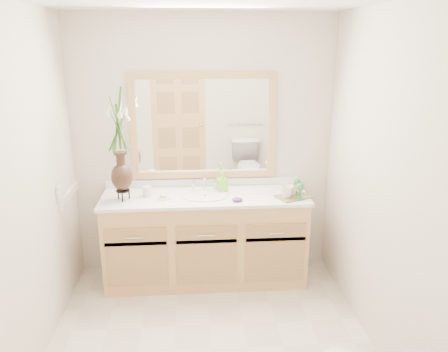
{
  "coord_description": "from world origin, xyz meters",
  "views": [
    {
      "loc": [
        -0.1,
        -2.66,
        2.15
      ],
      "look_at": [
        0.14,
        0.65,
        1.12
      ],
      "focal_mm": 35.0,
      "sensor_mm": 36.0,
      "label": 1
    }
  ],
  "objects": [
    {
      "name": "mug_left",
      "position": [
        0.71,
        0.87,
        0.9
      ],
      "size": [
        0.12,
        0.12,
        0.11
      ],
      "primitive_type": "imported",
      "rotation": [
        0.0,
        0.0,
        -0.13
      ],
      "color": "#F0E2D0",
      "rests_on": "tray"
    },
    {
      "name": "purple_dish",
      "position": [
        0.28,
        0.84,
        0.85
      ],
      "size": [
        0.12,
        0.11,
        0.03
      ],
      "primitive_type": "ellipsoid",
      "rotation": [
        0.0,
        0.0,
        -0.42
      ],
      "color": "#592672",
      "rests_on": "counter"
    },
    {
      "name": "mirror",
      "position": [
        0.0,
        1.28,
        1.41
      ],
      "size": [
        1.32,
        0.04,
        0.97
      ],
      "color": "white",
      "rests_on": "wall_back"
    },
    {
      "name": "wall_right",
      "position": [
        1.2,
        0.0,
        1.2
      ],
      "size": [
        0.02,
        2.6,
        2.4
      ],
      "primitive_type": "cube",
      "color": "beige",
      "rests_on": "floor"
    },
    {
      "name": "sink",
      "position": [
        0.0,
        1.0,
        0.78
      ],
      "size": [
        0.38,
        0.34,
        0.23
      ],
      "color": "white",
      "rests_on": "counter"
    },
    {
      "name": "counter",
      "position": [
        0.0,
        1.01,
        0.82
      ],
      "size": [
        1.84,
        0.57,
        0.03
      ],
      "primitive_type": "cube",
      "color": "white",
      "rests_on": "vanity"
    },
    {
      "name": "switch_plate",
      "position": [
        -1.19,
        0.76,
        0.98
      ],
      "size": [
        0.02,
        0.12,
        0.12
      ],
      "primitive_type": "cube",
      "color": "white",
      "rests_on": "wall_left"
    },
    {
      "name": "floor",
      "position": [
        0.0,
        0.0,
        0.0
      ],
      "size": [
        2.6,
        2.6,
        0.0
      ],
      "primitive_type": "plane",
      "color": "beige",
      "rests_on": "ground"
    },
    {
      "name": "wall_front",
      "position": [
        0.0,
        -1.3,
        1.2
      ],
      "size": [
        2.4,
        0.02,
        2.4
      ],
      "primitive_type": "cube",
      "color": "beige",
      "rests_on": "floor"
    },
    {
      "name": "tumbler",
      "position": [
        -0.51,
        1.03,
        0.88
      ],
      "size": [
        0.07,
        0.07,
        0.09
      ],
      "primitive_type": "cylinder",
      "color": "#F0E2D0",
      "rests_on": "counter"
    },
    {
      "name": "goblet_front",
      "position": [
        0.82,
        0.84,
        0.94
      ],
      "size": [
        0.06,
        0.06,
        0.14
      ],
      "color": "#297B38",
      "rests_on": "tray"
    },
    {
      "name": "flower_vase",
      "position": [
        -0.71,
        0.95,
        1.43
      ],
      "size": [
        0.21,
        0.21,
        0.88
      ],
      "rotation": [
        0.0,
        0.0,
        -0.36
      ],
      "color": "black",
      "rests_on": "counter"
    },
    {
      "name": "wall_back",
      "position": [
        0.0,
        1.3,
        1.2
      ],
      "size": [
        2.4,
        0.02,
        2.4
      ],
      "primitive_type": "cube",
      "color": "beige",
      "rests_on": "floor"
    },
    {
      "name": "tray",
      "position": [
        0.78,
        0.91,
        0.84
      ],
      "size": [
        0.34,
        0.29,
        0.01
      ],
      "primitive_type": "cube",
      "rotation": [
        0.0,
        0.0,
        0.41
      ],
      "color": "brown",
      "rests_on": "counter"
    },
    {
      "name": "soap_bottle",
      "position": [
        0.16,
        1.13,
        0.91
      ],
      "size": [
        0.09,
        0.1,
        0.16
      ],
      "primitive_type": "imported",
      "rotation": [
        0.0,
        0.0,
        0.33
      ],
      "color": "#80E736",
      "rests_on": "counter"
    },
    {
      "name": "vanity",
      "position": [
        0.0,
        1.01,
        0.4
      ],
      "size": [
        1.8,
        0.55,
        0.8
      ],
      "color": "tan",
      "rests_on": "floor"
    },
    {
      "name": "soap_dish",
      "position": [
        -0.36,
        0.95,
        0.84
      ],
      "size": [
        0.11,
        0.11,
        0.03
      ],
      "color": "#F0E2D0",
      "rests_on": "counter"
    },
    {
      "name": "goblet_back",
      "position": [
        0.82,
        0.97,
        0.94
      ],
      "size": [
        0.06,
        0.06,
        0.14
      ],
      "color": "#297B38",
      "rests_on": "tray"
    },
    {
      "name": "wall_left",
      "position": [
        -1.2,
        0.0,
        1.2
      ],
      "size": [
        0.02,
        2.6,
        2.4
      ],
      "primitive_type": "cube",
      "color": "beige",
      "rests_on": "floor"
    },
    {
      "name": "mug_right",
      "position": [
        0.77,
        0.95,
        0.9
      ],
      "size": [
        0.11,
        0.11,
        0.11
      ],
      "primitive_type": "imported",
      "rotation": [
        0.0,
        0.0,
        0.05
      ],
      "color": "#F0E2D0",
      "rests_on": "tray"
    }
  ]
}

